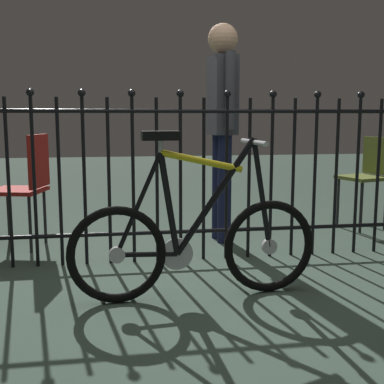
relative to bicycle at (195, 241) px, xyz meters
name	(u,v)px	position (x,y,z in m)	size (l,w,h in m)	color
ground_plane	(202,287)	(0.07, 0.15, -0.32)	(20.00, 20.00, 0.00)	#3D5244
iron_fence	(177,172)	(0.00, 0.75, 0.30)	(4.75, 0.07, 1.25)	black
bicycle	(195,241)	(0.00, 0.00, 0.00)	(1.41, 0.40, 0.93)	black
chair_red	(27,180)	(-1.10, 1.28, 0.20)	(0.46, 0.45, 0.88)	black
chair_olive	(369,172)	(1.85, 1.53, 0.19)	(0.45, 0.45, 0.83)	black
person_visitor	(222,112)	(0.43, 1.27, 0.72)	(0.23, 0.47, 1.73)	#191E3F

